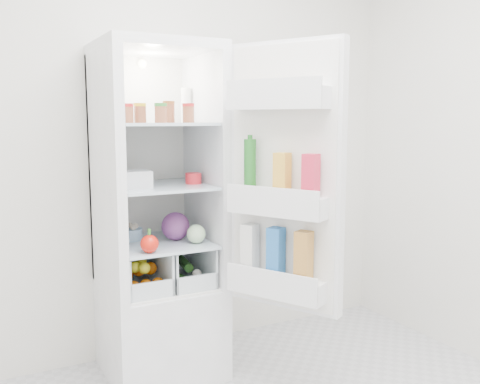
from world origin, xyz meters
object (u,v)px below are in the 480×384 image
red_cabbage (175,226)px  mushroom_bowl (130,234)px  fridge_door (283,184)px  refrigerator (157,254)px

red_cabbage → mushroom_bowl: bearing=151.8°
red_cabbage → fridge_door: bearing=-56.7°
refrigerator → red_cabbage: 0.19m
red_cabbage → fridge_door: size_ratio=0.12×
refrigerator → mushroom_bowl: (-0.13, 0.05, 0.11)m
mushroom_bowl → red_cabbage: bearing=-28.2°
refrigerator → fridge_door: size_ratio=1.38×
mushroom_bowl → fridge_door: size_ratio=0.10×
mushroom_bowl → fridge_door: bearing=-48.8°
red_cabbage → fridge_door: fridge_door is taller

